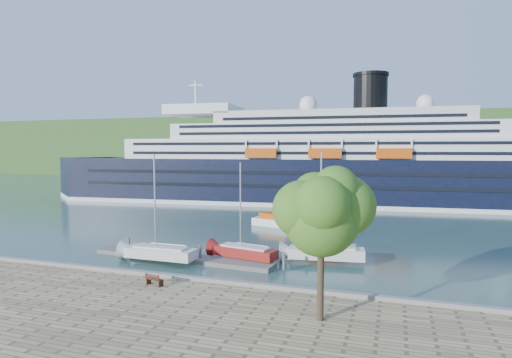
{
  "coord_description": "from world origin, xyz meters",
  "views": [
    {
      "loc": [
        20.72,
        -29.93,
        11.28
      ],
      "look_at": [
        0.92,
        30.0,
        6.86
      ],
      "focal_mm": 30.0,
      "sensor_mm": 36.0,
      "label": 1
    }
  ],
  "objects": [
    {
      "name": "tender_launch",
      "position": [
        3.96,
        29.84,
        0.96
      ],
      "size": [
        7.3,
        4.08,
        1.91
      ],
      "primitive_type": null,
      "rotation": [
        0.0,
        0.0,
        -0.26
      ],
      "color": "#C7490B",
      "rests_on": "ground"
    },
    {
      "name": "floating_pontoon",
      "position": [
        0.03,
        8.42,
        0.22
      ],
      "size": [
        19.95,
        3.85,
        0.44
      ],
      "primitive_type": null,
      "rotation": [
        0.0,
        0.0,
        -0.07
      ],
      "color": "#68625C",
      "rests_on": "ground"
    },
    {
      "name": "sailboat_white_near",
      "position": [
        -1.25,
        6.53,
        5.12
      ],
      "size": [
        7.95,
        2.3,
        10.24
      ],
      "primitive_type": null,
      "rotation": [
        0.0,
        0.0,
        -0.01
      ],
      "color": "silver",
      "rests_on": "ground"
    },
    {
      "name": "far_hillside",
      "position": [
        0.0,
        145.0,
        12.0
      ],
      "size": [
        400.0,
        50.0,
        24.0
      ],
      "primitive_type": "cube",
      "color": "#375622",
      "rests_on": "ground"
    },
    {
      "name": "cruise_ship",
      "position": [
        3.03,
        58.12,
        13.21
      ],
      "size": [
        118.69,
        26.73,
        26.43
      ],
      "primitive_type": null,
      "rotation": [
        0.0,
        0.0,
        0.08
      ],
      "color": "black",
      "rests_on": "ground"
    },
    {
      "name": "park_bench",
      "position": [
        3.52,
        -2.29,
        1.49
      ],
      "size": [
        1.62,
        0.96,
        0.97
      ],
      "primitive_type": null,
      "rotation": [
        0.0,
        0.0,
        -0.23
      ],
      "color": "#452013",
      "rests_on": "promenade"
    },
    {
      "name": "sailboat_white_far",
      "position": [
        14.3,
        11.52,
        5.24
      ],
      "size": [
        8.35,
        3.32,
        10.48
      ],
      "primitive_type": null,
      "rotation": [
        0.0,
        0.0,
        0.13
      ],
      "color": "silver",
      "rests_on": "ground"
    },
    {
      "name": "promenade_tree",
      "position": [
        16.52,
        -4.9,
        6.03
      ],
      "size": [
        6.07,
        6.07,
        10.06
      ],
      "primitive_type": null,
      "color": "#2F641A",
      "rests_on": "promenade"
    },
    {
      "name": "sailboat_red",
      "position": [
        6.44,
        9.76,
        4.77
      ],
      "size": [
        7.65,
        3.53,
        9.54
      ],
      "primitive_type": null,
      "rotation": [
        0.0,
        0.0,
        -0.21
      ],
      "color": "maroon",
      "rests_on": "ground"
    },
    {
      "name": "ground",
      "position": [
        0.0,
        0.0,
        0.0
      ],
      "size": [
        400.0,
        400.0,
        0.0
      ],
      "primitive_type": "plane",
      "color": "#2B4E48",
      "rests_on": "ground"
    },
    {
      "name": "quay_coping",
      "position": [
        0.0,
        -0.2,
        1.15
      ],
      "size": [
        220.0,
        0.5,
        0.3
      ],
      "primitive_type": "cube",
      "color": "slate",
      "rests_on": "promenade"
    }
  ]
}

